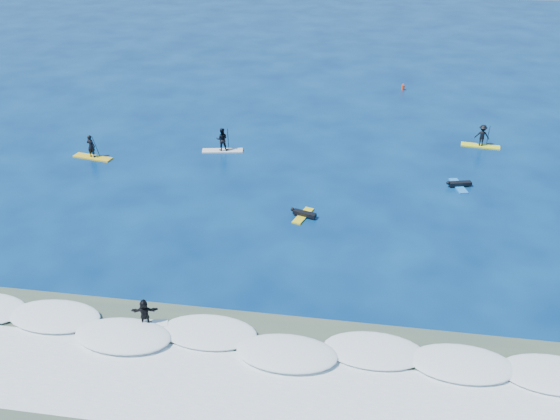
% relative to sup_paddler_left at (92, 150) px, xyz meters
% --- Properties ---
extents(ground, '(160.00, 160.00, 0.00)m').
position_rel_sup_paddler_left_xyz_m(ground, '(17.19, -9.24, -0.69)').
color(ground, '#031C49').
rests_on(ground, ground).
extents(shallow_water, '(90.00, 13.00, 0.01)m').
position_rel_sup_paddler_left_xyz_m(shallow_water, '(17.19, -23.24, -0.68)').
color(shallow_water, '#3B5143').
rests_on(shallow_water, ground).
extents(breaking_wave, '(40.00, 6.00, 0.30)m').
position_rel_sup_paddler_left_xyz_m(breaking_wave, '(17.19, -19.24, -0.69)').
color(breaking_wave, white).
rests_on(breaking_wave, ground).
extents(whitewater, '(34.00, 5.00, 0.02)m').
position_rel_sup_paddler_left_xyz_m(whitewater, '(17.19, -22.24, -0.69)').
color(whitewater, silver).
rests_on(whitewater, ground).
extents(sup_paddler_left, '(3.23, 1.33, 2.20)m').
position_rel_sup_paddler_left_xyz_m(sup_paddler_left, '(0.00, 0.00, 0.00)').
color(sup_paddler_left, gold).
rests_on(sup_paddler_left, ground).
extents(sup_paddler_center, '(3.31, 1.38, 2.26)m').
position_rel_sup_paddler_left_xyz_m(sup_paddler_center, '(9.70, 2.81, 0.16)').
color(sup_paddler_center, silver).
rests_on(sup_paddler_center, ground).
extents(sup_paddler_right, '(3.12, 1.13, 2.14)m').
position_rel_sup_paddler_left_xyz_m(sup_paddler_right, '(30.15, 6.96, 0.15)').
color(sup_paddler_right, yellow).
rests_on(sup_paddler_right, ground).
extents(prone_paddler_near, '(1.75, 2.30, 0.47)m').
position_rel_sup_paddler_left_xyz_m(prone_paddler_near, '(17.33, -6.55, -0.53)').
color(prone_paddler_near, yellow).
rests_on(prone_paddler_near, ground).
extents(prone_paddler_far, '(1.82, 2.38, 0.48)m').
position_rel_sup_paddler_left_xyz_m(prone_paddler_far, '(27.72, -0.62, -0.52)').
color(prone_paddler_far, blue).
rests_on(prone_paddler_far, ground).
extents(wave_surfer, '(2.20, 1.06, 1.54)m').
position_rel_sup_paddler_left_xyz_m(wave_surfer, '(10.99, -18.74, 0.17)').
color(wave_surfer, white).
rests_on(wave_surfer, breaking_wave).
extents(marker_buoy, '(0.32, 0.32, 0.75)m').
position_rel_sup_paddler_left_xyz_m(marker_buoy, '(24.15, 20.43, -0.36)').
color(marker_buoy, red).
rests_on(marker_buoy, ground).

